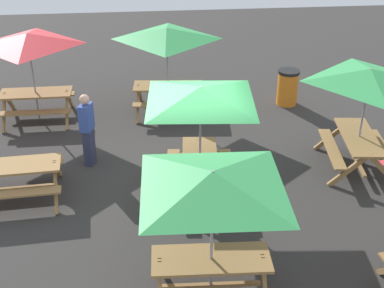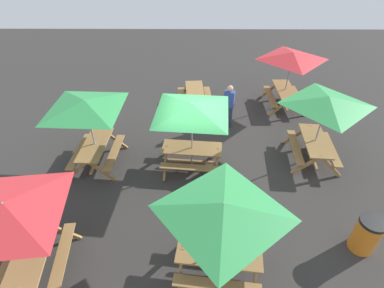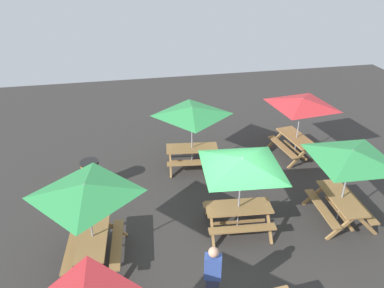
% 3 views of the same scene
% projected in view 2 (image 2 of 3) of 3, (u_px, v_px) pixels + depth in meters
% --- Properties ---
extents(ground_plane, '(27.95, 27.95, 0.00)m').
position_uv_depth(ground_plane, '(203.00, 161.00, 9.71)').
color(ground_plane, '#33302D').
rests_on(ground_plane, ground).
extents(picnic_table_0, '(2.02, 2.02, 2.34)m').
position_uv_depth(picnic_table_0, '(292.00, 60.00, 11.29)').
color(picnic_table_0, olive).
rests_on(picnic_table_0, ground).
extents(picnic_table_1, '(2.82, 2.82, 2.34)m').
position_uv_depth(picnic_table_1, '(192.00, 113.00, 8.30)').
color(picnic_table_1, olive).
rests_on(picnic_table_1, ground).
extents(picnic_table_2, '(2.22, 2.22, 2.34)m').
position_uv_depth(picnic_table_2, '(223.00, 214.00, 5.52)').
color(picnic_table_2, olive).
rests_on(picnic_table_2, ground).
extents(picnic_table_3, '(2.16, 2.16, 2.34)m').
position_uv_depth(picnic_table_3, '(326.00, 106.00, 8.61)').
color(picnic_table_3, olive).
rests_on(picnic_table_3, ground).
extents(picnic_table_4, '(2.81, 2.81, 2.34)m').
position_uv_depth(picnic_table_4, '(9.00, 214.00, 5.52)').
color(picnic_table_4, olive).
rests_on(picnic_table_4, ground).
extents(picnic_table_5, '(2.83, 2.83, 2.34)m').
position_uv_depth(picnic_table_5, '(86.00, 109.00, 8.45)').
color(picnic_table_5, olive).
rests_on(picnic_table_5, ground).
extents(picnic_table_6, '(1.89, 1.64, 0.81)m').
position_uv_depth(picnic_table_6, '(195.00, 95.00, 12.07)').
color(picnic_table_6, olive).
rests_on(picnic_table_6, ground).
extents(trash_bin_orange, '(0.59, 0.59, 0.98)m').
position_uv_depth(trash_bin_orange, '(366.00, 234.00, 6.93)').
color(trash_bin_orange, orange).
rests_on(trash_bin_orange, ground).
extents(person_standing, '(0.32, 0.41, 1.67)m').
position_uv_depth(person_standing, '(229.00, 105.00, 10.80)').
color(person_standing, '#2D334C').
rests_on(person_standing, ground).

